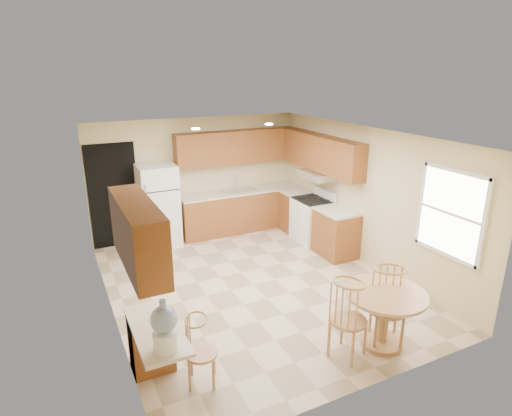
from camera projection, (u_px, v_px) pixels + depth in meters
name	position (u px, v px, depth m)	size (l,w,h in m)	color
floor	(254.00, 285.00, 7.18)	(5.50, 5.50, 0.00)	#CAAE92
ceiling	(253.00, 136.00, 6.39)	(4.50, 5.50, 0.02)	white
wall_back	(197.00, 177.00, 9.13)	(4.50, 0.02, 2.50)	beige
wall_front	(369.00, 292.00, 4.44)	(4.50, 0.02, 2.50)	beige
wall_left	(106.00, 238.00, 5.84)	(0.02, 5.50, 2.50)	beige
wall_right	(365.00, 196.00, 7.73)	(0.02, 5.50, 2.50)	beige
doorway	(114.00, 196.00, 8.45)	(0.90, 0.02, 2.10)	black
base_cab_back	(241.00, 211.00, 9.50)	(2.75, 0.60, 0.87)	brown
counter_back	(241.00, 191.00, 9.35)	(2.75, 0.63, 0.04)	beige
base_cab_right_a	(296.00, 212.00, 9.44)	(0.60, 0.59, 0.87)	brown
counter_right_a	(297.00, 192.00, 9.30)	(0.63, 0.59, 0.04)	beige
base_cab_right_b	(336.00, 234.00, 8.20)	(0.60, 0.80, 0.87)	brown
counter_right_b	(337.00, 211.00, 8.06)	(0.63, 0.80, 0.04)	beige
upper_cab_back	(238.00, 147.00, 9.17)	(2.75, 0.33, 0.70)	brown
upper_cab_right	(321.00, 153.00, 8.50)	(0.33, 2.42, 0.70)	brown
upper_cab_left	(138.00, 234.00, 4.36)	(0.33, 1.40, 0.70)	brown
sink	(240.00, 190.00, 9.34)	(0.78, 0.44, 0.01)	silver
range_hood	(317.00, 175.00, 8.58)	(0.50, 0.76, 0.14)	silver
desk_pedestal	(151.00, 341.00, 5.10)	(0.48, 0.42, 0.72)	brown
desk_top	(156.00, 330.00, 4.65)	(0.50, 1.20, 0.04)	beige
window	(451.00, 213.00, 6.06)	(0.06, 1.12, 1.30)	white
can_light_a	(196.00, 129.00, 7.21)	(0.14, 0.14, 0.02)	white
can_light_b	(269.00, 124.00, 7.80)	(0.14, 0.14, 0.02)	white
refrigerator	(159.00, 206.00, 8.56)	(0.73, 0.71, 1.66)	white
stove	(312.00, 220.00, 8.84)	(0.65, 0.76, 1.09)	white
dining_table	(384.00, 311.00, 5.48)	(1.03, 1.03, 0.76)	tan
chair_table_a	(354.00, 315.00, 5.15)	(0.46, 0.59, 1.04)	tan
chair_table_b	(394.00, 304.00, 5.37)	(0.46, 0.54, 1.05)	tan
chair_desk	(203.00, 349.00, 4.72)	(0.37, 0.48, 0.84)	tan
water_crock	(164.00, 328.00, 4.22)	(0.27, 0.27, 0.56)	white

